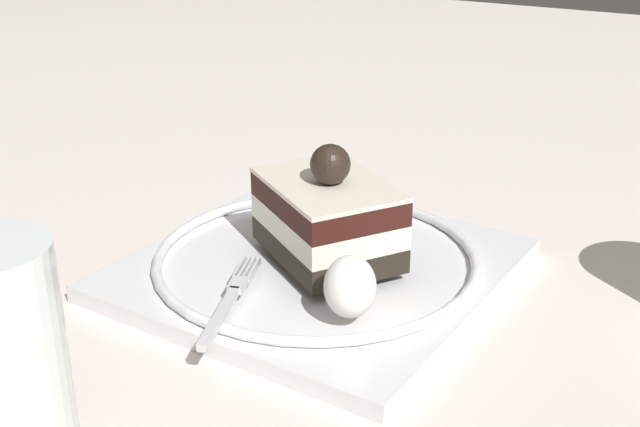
# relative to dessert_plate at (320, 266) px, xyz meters

# --- Properties ---
(ground_plane) EXTENTS (2.40, 2.40, 0.00)m
(ground_plane) POSITION_rel_dessert_plate_xyz_m (0.01, -0.00, -0.01)
(ground_plane) COLOR silver
(dessert_plate) EXTENTS (0.26, 0.26, 0.02)m
(dessert_plate) POSITION_rel_dessert_plate_xyz_m (0.00, 0.00, 0.00)
(dessert_plate) COLOR white
(dessert_plate) RESTS_ON ground_plane
(cake_slice) EXTENTS (0.12, 0.12, 0.08)m
(cake_slice) POSITION_rel_dessert_plate_xyz_m (-0.00, 0.01, 0.04)
(cake_slice) COLOR black
(cake_slice) RESTS_ON dessert_plate
(whipped_cream_dollop) EXTENTS (0.03, 0.03, 0.04)m
(whipped_cream_dollop) POSITION_rel_dessert_plate_xyz_m (0.07, 0.06, 0.03)
(whipped_cream_dollop) COLOR white
(whipped_cream_dollop) RESTS_ON dessert_plate
(fork) EXTENTS (0.11, 0.04, 0.00)m
(fork) POSITION_rel_dessert_plate_xyz_m (0.08, -0.02, 0.01)
(fork) COLOR silver
(fork) RESTS_ON dessert_plate
(drink_glass_far) EXTENTS (0.06, 0.06, 0.12)m
(drink_glass_far) POSITION_rel_dessert_plate_xyz_m (0.24, -0.04, 0.04)
(drink_glass_far) COLOR white
(drink_glass_far) RESTS_ON ground_plane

